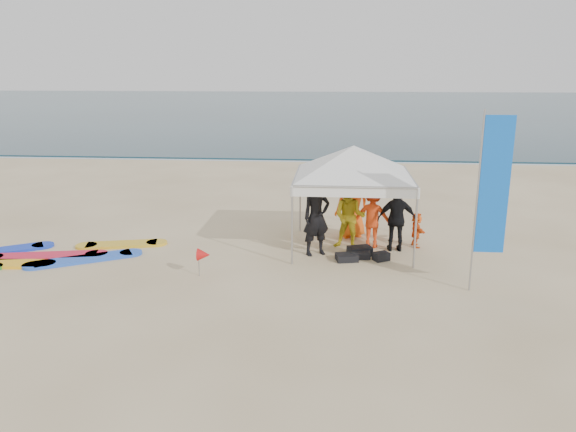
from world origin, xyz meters
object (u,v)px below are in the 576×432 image
at_px(surfboard_spread, 34,257).
at_px(person_orange_b, 352,203).
at_px(person_black_b, 397,219).
at_px(person_seated, 416,230).
at_px(canopy_tent, 354,146).
at_px(person_black_a, 316,217).
at_px(person_yellow, 350,217).
at_px(marker_pennant, 204,255).
at_px(feather_flag, 492,188).
at_px(person_orange_a, 373,216).

bearing_deg(surfboard_spread, person_orange_b, 18.07).
xyz_separation_m(person_black_b, person_seated, (0.55, 0.37, -0.37)).
bearing_deg(person_orange_b, canopy_tent, 63.21).
relative_size(person_black_a, person_yellow, 1.15).
distance_m(marker_pennant, surfboard_spread, 4.50).
bearing_deg(person_seated, person_yellow, 93.97).
bearing_deg(feather_flag, person_orange_b, 125.62).
xyz_separation_m(person_black_a, surfboard_spread, (-6.81, -0.92, -0.93)).
distance_m(person_black_b, person_orange_b, 1.57).
bearing_deg(person_black_b, surfboard_spread, 7.92).
height_order(person_orange_b, canopy_tent, canopy_tent).
distance_m(person_orange_b, marker_pennant, 4.72).
height_order(person_black_a, person_orange_b, person_black_a).
bearing_deg(person_black_b, person_yellow, -5.24).
height_order(feather_flag, marker_pennant, feather_flag).
height_order(person_yellow, person_seated, person_yellow).
relative_size(person_seated, feather_flag, 0.24).
relative_size(person_black_a, person_orange_b, 1.01).
bearing_deg(person_black_a, person_yellow, 5.14).
distance_m(person_orange_a, person_black_b, 0.64).
height_order(person_orange_b, feather_flag, feather_flag).
xyz_separation_m(person_orange_a, person_black_b, (0.58, -0.27, 0.01)).
bearing_deg(person_black_a, feather_flag, -59.35).
height_order(person_black_b, marker_pennant, person_black_b).
distance_m(person_seated, feather_flag, 3.54).
bearing_deg(person_yellow, surfboard_spread, -158.33).
bearing_deg(person_black_a, canopy_tent, 6.66).
relative_size(person_seated, canopy_tent, 0.23).
bearing_deg(person_seated, person_orange_b, 59.70).
bearing_deg(person_black_a, surfboard_spread, 158.61).
xyz_separation_m(person_yellow, person_orange_b, (0.09, 1.04, 0.12)).
distance_m(person_black_b, canopy_tent, 2.12).
relative_size(person_orange_a, surfboard_spread, 0.32).
relative_size(person_black_b, person_seated, 1.82).
relative_size(person_black_b, surfboard_spread, 0.32).
bearing_deg(feather_flag, canopy_tent, 134.63).
bearing_deg(feather_flag, person_orange_a, 127.12).
relative_size(person_orange_b, surfboard_spread, 0.37).
bearing_deg(marker_pennant, person_seated, 27.48).
relative_size(person_orange_a, marker_pennant, 2.55).
bearing_deg(person_orange_b, person_black_b, 109.15).
distance_m(canopy_tent, feather_flag, 3.82).
bearing_deg(person_black_b, person_orange_b, -47.20).
height_order(person_yellow, surfboard_spread, person_yellow).
xyz_separation_m(feather_flag, surfboard_spread, (-10.35, 1.15, -2.15)).
bearing_deg(person_black_b, person_black_a, 12.32).
bearing_deg(surfboard_spread, person_yellow, 10.95).
xyz_separation_m(person_black_a, canopy_tent, (0.88, 0.63, 1.65)).
bearing_deg(person_black_a, marker_pennant, -173.41).
xyz_separation_m(person_black_b, person_orange_b, (-1.08, 1.13, 0.13)).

